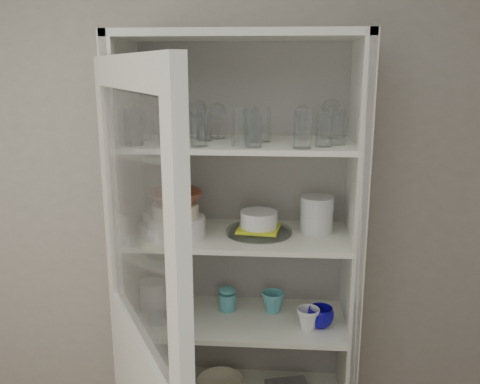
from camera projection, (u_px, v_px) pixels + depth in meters
The scene contains 34 objects.
wall_back at pixel (202, 209), 2.43m from camera, with size 3.60×0.02×2.60m, color gray.
pantry_cabinet at pixel (241, 294), 2.35m from camera, with size 1.00×0.45×2.10m.
tumbler_0 at pixel (134, 127), 2.00m from camera, with size 0.07×0.07×0.14m, color silver.
tumbler_1 at pixel (133, 127), 1.99m from camera, with size 0.07×0.07×0.15m, color silver.
tumbler_2 at pixel (169, 126), 1.98m from camera, with size 0.08×0.08×0.16m, color silver.
tumbler_3 at pixel (254, 130), 1.95m from camera, with size 0.07×0.07×0.13m, color silver.
tumbler_4 at pixel (241, 128), 1.95m from camera, with size 0.07×0.07×0.15m, color silver.
tumbler_5 at pixel (324, 130), 1.96m from camera, with size 0.07×0.07×0.13m, color silver.
tumbler_6 at pixel (302, 129), 1.92m from camera, with size 0.07×0.07×0.14m, color silver.
tumbler_7 at pixel (143, 122), 2.13m from camera, with size 0.08×0.08×0.15m, color silver.
tumbler_8 at pixel (167, 124), 2.10m from camera, with size 0.07×0.07×0.15m, color silver.
tumbler_9 at pixel (204, 126), 2.13m from camera, with size 0.06×0.06×0.12m, color silver.
tumbler_10 at pixel (251, 125), 2.08m from camera, with size 0.07×0.07×0.14m, color silver.
tumbler_11 at pixel (262, 124), 2.09m from camera, with size 0.07×0.07×0.14m, color silver.
goblet_0 at pixel (198, 117), 2.17m from camera, with size 0.08×0.08×0.18m, color silver, non-canonical shape.
goblet_1 at pixel (218, 119), 2.18m from camera, with size 0.08×0.08×0.17m, color silver, non-canonical shape.
goblet_2 at pixel (302, 120), 2.19m from camera, with size 0.07×0.07×0.15m, color silver, non-canonical shape.
goblet_3 at pixel (330, 117), 2.18m from camera, with size 0.08×0.08×0.19m, color silver, non-canonical shape.
plate_stack_front at pixel (176, 227), 2.15m from camera, with size 0.25×0.25×0.08m, color white.
plate_stack_back at pixel (166, 215), 2.34m from camera, with size 0.22×0.22×0.07m, color white.
cream_bowl at pixel (176, 211), 2.14m from camera, with size 0.19×0.19×0.06m, color beige.
terracotta_bowl at pixel (175, 197), 2.12m from camera, with size 0.22×0.22×0.05m, color brown.
glass_platter at pixel (259, 231), 2.20m from camera, with size 0.29×0.29×0.02m, color silver.
yellow_trivet at pixel (259, 228), 2.20m from camera, with size 0.17×0.17×0.01m, color yellow.
white_ramekin at pixel (259, 219), 2.19m from camera, with size 0.16×0.16×0.07m, color white.
grey_bowl_stack at pixel (317, 215), 2.20m from camera, with size 0.14×0.14×0.16m, color silver.
mug_blue at pixel (321, 317), 2.21m from camera, with size 0.11×0.11×0.09m, color #070E8B.
mug_teal at pixel (273, 302), 2.34m from camera, with size 0.10×0.10×0.10m, color teal.
mug_white at pixel (308, 319), 2.19m from camera, with size 0.10×0.10×0.09m, color white.
teal_jar at pixel (227, 300), 2.36m from camera, with size 0.08×0.08×0.10m.
measuring_cups at pixel (159, 318), 2.25m from camera, with size 0.09×0.09×0.04m, color #ACA9BC.
white_canister at pixel (152, 296), 2.35m from camera, with size 0.12×0.12×0.14m, color white.
tumbler_12 at pixel (337, 126), 2.01m from camera, with size 0.07×0.07×0.15m, color silver.
tumbler_13 at pixel (199, 129), 1.97m from camera, with size 0.07×0.07×0.13m, color silver.
Camera 1 is at (0.36, -0.82, 1.97)m, focal length 38.00 mm.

